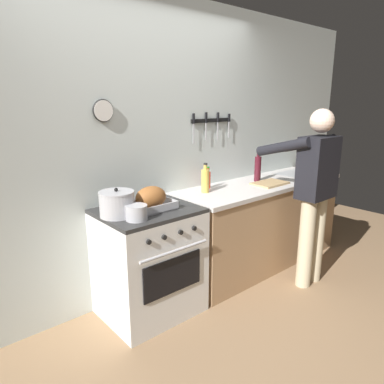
% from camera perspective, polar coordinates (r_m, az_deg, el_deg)
% --- Properties ---
extents(ground_plane, '(8.00, 8.00, 0.00)m').
position_cam_1_polar(ground_plane, '(2.73, 10.78, -25.06)').
color(ground_plane, '#937251').
extents(wall_back, '(6.00, 0.13, 2.60)m').
position_cam_1_polar(wall_back, '(3.14, -7.71, 6.54)').
color(wall_back, silver).
rests_on(wall_back, ground).
extents(counter_block, '(2.03, 0.65, 0.90)m').
position_cam_1_polar(counter_block, '(3.89, 10.89, -4.82)').
color(counter_block, tan).
rests_on(counter_block, ground).
extents(stove, '(0.76, 0.67, 0.90)m').
position_cam_1_polar(stove, '(2.98, -6.85, -11.03)').
color(stove, white).
rests_on(stove, ground).
extents(person_cook, '(0.51, 0.63, 1.66)m').
position_cam_1_polar(person_cook, '(3.45, 18.97, 0.71)').
color(person_cook, '#C6B793').
rests_on(person_cook, ground).
extents(roasting_pan, '(0.35, 0.26, 0.19)m').
position_cam_1_polar(roasting_pan, '(2.77, -6.61, -1.15)').
color(roasting_pan, '#B7B7BC').
rests_on(roasting_pan, stove).
extents(stock_pot, '(0.26, 0.26, 0.21)m').
position_cam_1_polar(stock_pot, '(2.67, -11.96, -1.85)').
color(stock_pot, '#B7B7BC').
rests_on(stock_pot, stove).
extents(saucepan, '(0.16, 0.16, 0.11)m').
position_cam_1_polar(saucepan, '(2.56, -8.90, -3.28)').
color(saucepan, '#B7B7BC').
rests_on(saucepan, stove).
extents(cutting_board, '(0.36, 0.24, 0.02)m').
position_cam_1_polar(cutting_board, '(3.69, 12.37, 1.37)').
color(cutting_board, tan).
rests_on(cutting_board, counter_block).
extents(bottle_wine_red, '(0.07, 0.07, 0.33)m').
position_cam_1_polar(bottle_wine_red, '(3.79, 10.49, 3.80)').
color(bottle_wine_red, '#47141E').
rests_on(bottle_wine_red, counter_block).
extents(bottle_cooking_oil, '(0.07, 0.07, 0.27)m').
position_cam_1_polar(bottle_cooking_oil, '(3.27, 2.13, 1.90)').
color(bottle_cooking_oil, gold).
rests_on(bottle_cooking_oil, counter_block).
extents(bottle_hot_sauce, '(0.05, 0.05, 0.21)m').
position_cam_1_polar(bottle_hot_sauce, '(3.43, 2.61, 2.03)').
color(bottle_hot_sauce, red).
rests_on(bottle_hot_sauce, counter_block).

